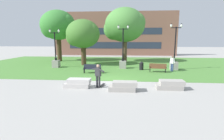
{
  "coord_description": "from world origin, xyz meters",
  "views": [
    {
      "loc": [
        1.05,
        -14.25,
        3.46
      ],
      "look_at": [
        -0.01,
        -1.4,
        1.2
      ],
      "focal_mm": 28.0,
      "sensor_mm": 36.0,
      "label": 1
    }
  ],
  "objects_px": {
    "lamp_post_center": "(123,60)",
    "lamp_post_left": "(174,61)",
    "concrete_block_left": "(123,86)",
    "park_bench_near_left": "(158,67)",
    "concrete_block_right": "(170,85)",
    "skateboard": "(101,85)",
    "trash_bin": "(141,66)",
    "concrete_block_center": "(78,83)",
    "park_bench_near_right": "(92,68)",
    "lamp_post_right": "(56,60)",
    "person_bystander_near_lawn": "(172,63)",
    "person_skateboarder": "(98,74)"
  },
  "relations": [
    {
      "from": "lamp_post_center",
      "to": "lamp_post_left",
      "type": "bearing_deg",
      "value": -4.49
    },
    {
      "from": "concrete_block_left",
      "to": "park_bench_near_left",
      "type": "relative_size",
      "value": 1.04
    },
    {
      "from": "concrete_block_left",
      "to": "concrete_block_right",
      "type": "distance_m",
      "value": 3.35
    },
    {
      "from": "concrete_block_left",
      "to": "concrete_block_right",
      "type": "height_order",
      "value": "same"
    },
    {
      "from": "skateboard",
      "to": "trash_bin",
      "type": "height_order",
      "value": "trash_bin"
    },
    {
      "from": "concrete_block_center",
      "to": "skateboard",
      "type": "height_order",
      "value": "concrete_block_center"
    },
    {
      "from": "skateboard",
      "to": "park_bench_near_right",
      "type": "bearing_deg",
      "value": 108.52
    },
    {
      "from": "concrete_block_center",
      "to": "skateboard",
      "type": "bearing_deg",
      "value": 11.79
    },
    {
      "from": "skateboard",
      "to": "lamp_post_right",
      "type": "distance_m",
      "value": 10.87
    },
    {
      "from": "skateboard",
      "to": "person_bystander_near_lawn",
      "type": "height_order",
      "value": "person_bystander_near_lawn"
    },
    {
      "from": "concrete_block_right",
      "to": "trash_bin",
      "type": "distance_m",
      "value": 7.89
    },
    {
      "from": "concrete_block_left",
      "to": "park_bench_near_right",
      "type": "distance_m",
      "value": 6.9
    },
    {
      "from": "skateboard",
      "to": "lamp_post_right",
      "type": "height_order",
      "value": "lamp_post_right"
    },
    {
      "from": "park_bench_near_right",
      "to": "person_bystander_near_lawn",
      "type": "distance_m",
      "value": 8.7
    },
    {
      "from": "concrete_block_center",
      "to": "park_bench_near_right",
      "type": "relative_size",
      "value": 1.04
    },
    {
      "from": "concrete_block_center",
      "to": "person_bystander_near_lawn",
      "type": "xyz_separation_m",
      "value": [
        8.49,
        7.12,
        0.68
      ]
    },
    {
      "from": "person_skateboarder",
      "to": "skateboard",
      "type": "xyz_separation_m",
      "value": [
        0.19,
        0.35,
        -0.89
      ]
    },
    {
      "from": "park_bench_near_left",
      "to": "concrete_block_center",
      "type": "bearing_deg",
      "value": -136.45
    },
    {
      "from": "person_skateboarder",
      "to": "trash_bin",
      "type": "distance_m",
      "value": 8.69
    },
    {
      "from": "lamp_post_left",
      "to": "trash_bin",
      "type": "relative_size",
      "value": 5.44
    },
    {
      "from": "park_bench_near_left",
      "to": "park_bench_near_right",
      "type": "distance_m",
      "value": 6.97
    },
    {
      "from": "lamp_post_center",
      "to": "person_skateboarder",
      "type": "bearing_deg",
      "value": -100.39
    },
    {
      "from": "park_bench_near_left",
      "to": "lamp_post_right",
      "type": "distance_m",
      "value": 12.27
    },
    {
      "from": "lamp_post_center",
      "to": "person_bystander_near_lawn",
      "type": "xyz_separation_m",
      "value": [
        5.41,
        -1.56,
        -0.07
      ]
    },
    {
      "from": "skateboard",
      "to": "park_bench_near_left",
      "type": "bearing_deg",
      "value": 49.97
    },
    {
      "from": "concrete_block_left",
      "to": "trash_bin",
      "type": "height_order",
      "value": "trash_bin"
    },
    {
      "from": "skateboard",
      "to": "park_bench_near_left",
      "type": "distance_m",
      "value": 8.06
    },
    {
      "from": "park_bench_near_right",
      "to": "trash_bin",
      "type": "distance_m",
      "value": 5.79
    },
    {
      "from": "person_skateboarder",
      "to": "person_bystander_near_lawn",
      "type": "height_order",
      "value": "person_bystander_near_lawn"
    },
    {
      "from": "concrete_block_left",
      "to": "concrete_block_right",
      "type": "bearing_deg",
      "value": 11.19
    },
    {
      "from": "person_bystander_near_lawn",
      "to": "trash_bin",
      "type": "bearing_deg",
      "value": 167.79
    },
    {
      "from": "lamp_post_left",
      "to": "lamp_post_center",
      "type": "distance_m",
      "value": 5.91
    },
    {
      "from": "skateboard",
      "to": "lamp_post_right",
      "type": "relative_size",
      "value": 0.22
    },
    {
      "from": "park_bench_near_right",
      "to": "park_bench_near_left",
      "type": "bearing_deg",
      "value": 8.93
    },
    {
      "from": "concrete_block_left",
      "to": "trash_bin",
      "type": "relative_size",
      "value": 2.01
    },
    {
      "from": "park_bench_near_left",
      "to": "person_bystander_near_lawn",
      "type": "relative_size",
      "value": 1.09
    },
    {
      "from": "trash_bin",
      "to": "lamp_post_right",
      "type": "bearing_deg",
      "value": 175.17
    },
    {
      "from": "skateboard",
      "to": "park_bench_near_right",
      "type": "relative_size",
      "value": 0.57
    },
    {
      "from": "lamp_post_left",
      "to": "lamp_post_center",
      "type": "bearing_deg",
      "value": 175.51
    },
    {
      "from": "trash_bin",
      "to": "park_bench_near_right",
      "type": "bearing_deg",
      "value": -155.55
    },
    {
      "from": "person_skateboarder",
      "to": "skateboard",
      "type": "distance_m",
      "value": 0.98
    },
    {
      "from": "park_bench_near_right",
      "to": "lamp_post_left",
      "type": "height_order",
      "value": "lamp_post_left"
    },
    {
      "from": "park_bench_near_right",
      "to": "person_skateboarder",
      "type": "bearing_deg",
      "value": -74.39
    },
    {
      "from": "person_bystander_near_lawn",
      "to": "concrete_block_right",
      "type": "bearing_deg",
      "value": -104.96
    },
    {
      "from": "lamp_post_left",
      "to": "trash_bin",
      "type": "bearing_deg",
      "value": -173.97
    },
    {
      "from": "concrete_block_right",
      "to": "trash_bin",
      "type": "xyz_separation_m",
      "value": [
        -1.37,
        7.77,
        0.2
      ]
    },
    {
      "from": "skateboard",
      "to": "concrete_block_right",
      "type": "bearing_deg",
      "value": -3.4
    },
    {
      "from": "park_bench_near_right",
      "to": "lamp_post_left",
      "type": "relative_size",
      "value": 0.35
    },
    {
      "from": "concrete_block_center",
      "to": "person_skateboarder",
      "type": "xyz_separation_m",
      "value": [
        1.49,
        0.0,
        0.67
      ]
    },
    {
      "from": "lamp_post_left",
      "to": "person_bystander_near_lawn",
      "type": "relative_size",
      "value": 3.05
    }
  ]
}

